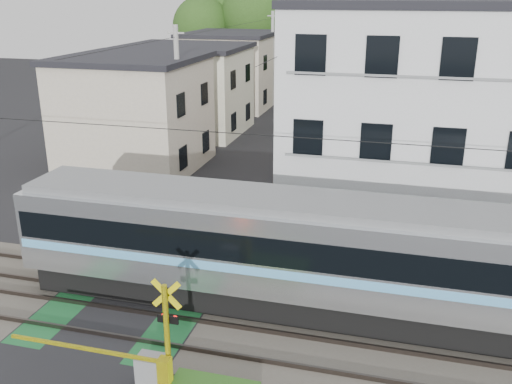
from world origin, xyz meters
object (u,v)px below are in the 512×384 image
(crossing_signal_far, at_px, (111,232))
(pedestrian, at_px, (279,116))
(apartment_block, at_px, (413,118))
(commuter_train, at_px, (296,251))
(crossing_signal_near, at_px, (153,365))

(crossing_signal_far, bearing_deg, pedestrian, 85.75)
(crossing_signal_far, relative_size, apartment_block, 0.46)
(commuter_train, bearing_deg, pedestrian, 104.01)
(pedestrian, bearing_deg, crossing_signal_far, 105.63)
(crossing_signal_far, relative_size, pedestrian, 2.84)
(crossing_signal_far, xyz_separation_m, pedestrian, (1.66, 22.39, 0.12))
(crossing_signal_near, bearing_deg, pedestrian, 96.74)
(crossing_signal_near, xyz_separation_m, pedestrian, (-3.51, 29.70, 0.12))
(commuter_train, bearing_deg, apartment_block, 68.77)
(commuter_train, height_order, pedestrian, commuter_train)
(apartment_block, bearing_deg, crossing_signal_near, -114.22)
(commuter_train, bearing_deg, crossing_signal_far, 162.67)
(crossing_signal_near, height_order, crossing_signal_far, same)
(crossing_signal_far, distance_m, apartment_block, 13.14)
(commuter_train, relative_size, apartment_block, 1.76)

